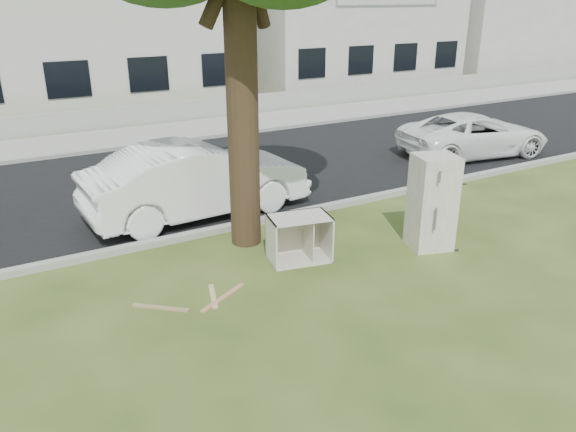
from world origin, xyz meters
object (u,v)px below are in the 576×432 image
car_center (197,179)px  car_right (474,135)px  fridge (432,202)px  cabinet (299,238)px

car_center → car_right: size_ratio=1.07×
fridge → car_right: size_ratio=0.40×
fridge → car_center: size_ratio=0.37×
cabinet → car_center: (-0.71, 2.87, 0.35)m
fridge → car_center: 4.67m
cabinet → car_right: car_right is taller
cabinet → fridge: bearing=-5.1°
fridge → car_center: bearing=146.7°
car_right → cabinet: bearing=122.3°
cabinet → car_center: car_center is taller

